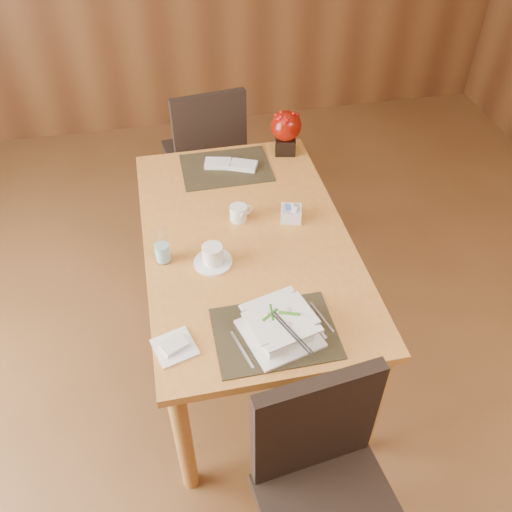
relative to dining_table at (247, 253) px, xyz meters
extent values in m
plane|color=brown|center=(0.00, -0.60, -0.65)|extent=(6.00, 6.00, 0.00)
cube|color=#C98138|center=(0.00, 0.00, 0.08)|extent=(0.90, 1.50, 0.04)
cylinder|color=#C98138|center=(-0.39, -0.69, -0.30)|extent=(0.07, 0.07, 0.71)
cylinder|color=#C98138|center=(-0.39, 0.69, -0.30)|extent=(0.07, 0.07, 0.71)
cylinder|color=#C98138|center=(0.39, -0.69, -0.30)|extent=(0.07, 0.07, 0.71)
cylinder|color=#C98138|center=(0.39, 0.69, -0.30)|extent=(0.07, 0.07, 0.71)
cube|color=black|center=(0.00, -0.55, 0.10)|extent=(0.45, 0.33, 0.01)
cube|color=black|center=(0.00, 0.55, 0.10)|extent=(0.45, 0.33, 0.01)
cube|color=white|center=(0.01, -0.56, 0.10)|extent=(0.31, 0.31, 0.01)
cube|color=white|center=(0.01, -0.56, 0.15)|extent=(0.22, 0.22, 0.09)
cylinder|color=#C6C16A|center=(0.01, -0.56, 0.15)|extent=(0.17, 0.17, 0.07)
cylinder|color=white|center=(-0.17, -0.13, 0.10)|extent=(0.16, 0.16, 0.01)
cylinder|color=white|center=(-0.17, -0.13, 0.15)|extent=(0.11, 0.11, 0.08)
cylinder|color=black|center=(-0.17, -0.13, 0.18)|extent=(0.08, 0.08, 0.01)
cylinder|color=white|center=(-0.37, -0.07, 0.18)|extent=(0.08, 0.08, 0.16)
cube|color=white|center=(0.22, 0.09, 0.12)|extent=(0.11, 0.11, 0.06)
cube|color=black|center=(0.33, 0.64, 0.14)|extent=(0.13, 0.13, 0.09)
sphere|color=maroon|center=(0.33, 0.64, 0.25)|extent=(0.16, 0.16, 0.16)
cube|color=white|center=(-0.37, -0.54, 0.10)|extent=(0.18, 0.18, 0.01)
cube|color=black|center=(0.05, -0.92, 0.07)|extent=(0.43, 0.10, 0.49)
cylinder|color=black|center=(-0.13, -0.96, -0.44)|extent=(0.04, 0.04, 0.42)
cylinder|color=black|center=(0.23, -0.92, -0.44)|extent=(0.04, 0.04, 0.42)
cube|color=black|center=(-0.05, 1.16, -0.21)|extent=(0.50, 0.50, 0.06)
cube|color=black|center=(-0.03, 0.96, 0.06)|extent=(0.43, 0.10, 0.48)
cylinder|color=black|center=(0.11, 1.36, -0.44)|extent=(0.03, 0.03, 0.42)
cylinder|color=black|center=(0.15, 1.00, -0.44)|extent=(0.03, 0.03, 0.42)
cylinder|color=black|center=(-0.26, 1.32, -0.44)|extent=(0.03, 0.03, 0.42)
cylinder|color=black|center=(-0.21, 0.95, -0.44)|extent=(0.03, 0.03, 0.42)
camera|label=1|loc=(-0.33, -1.77, 1.68)|focal=38.00mm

